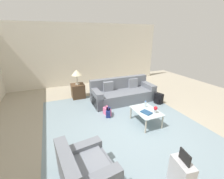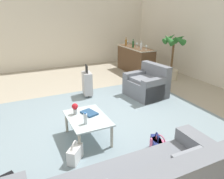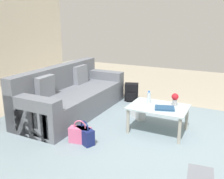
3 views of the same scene
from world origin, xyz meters
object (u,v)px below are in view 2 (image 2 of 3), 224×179
flower_vase (75,108)px  handbag_pink (160,147)px  water_bottle (85,119)px  wine_glass_left_of_centre (137,44)px  potted_palm (172,56)px  wine_glass_right_of_centre (146,47)px  wine_bottle_clear (141,46)px  wine_bottle_amber (126,42)px  handbag_navy (156,145)px  handbag_white (75,154)px  bar_console (135,59)px  coffee_table_book (89,113)px  wine_bottle_green (133,44)px  armchair (148,85)px  wine_glass_leftmost (128,42)px  suitcase_silver (87,83)px  coffee_table (87,120)px

flower_vase → handbag_pink: (1.14, 1.04, -0.43)m
water_bottle → wine_glass_left_of_centre: wine_glass_left_of_centre is taller
potted_palm → wine_glass_right_of_centre: bearing=-141.8°
wine_glass_left_of_centre → wine_bottle_clear: (0.53, -0.16, 0.01)m
wine_bottle_amber → flower_vase: bearing=-39.5°
wine_bottle_clear → handbag_navy: wine_bottle_clear is taller
handbag_navy → handbag_white: (-0.36, -1.26, 0.00)m
bar_console → wine_bottle_amber: (-0.52, -0.12, 0.56)m
bar_console → wine_bottle_clear: (0.53, -0.12, 0.56)m
water_bottle → wine_bottle_clear: bearing=135.8°
coffee_table_book → wine_bottle_green: wine_bottle_green is taller
bar_console → wine_bottle_green: 0.57m
armchair → handbag_white: (1.80, -2.55, -0.17)m
wine_glass_left_of_centre → wine_bottle_green: wine_bottle_green is taller
handbag_navy → wine_glass_leftmost: bearing=155.8°
wine_bottle_green → handbag_navy: (4.34, -2.10, -0.90)m
handbag_navy → handbag_pink: bearing=10.4°
armchair → bar_console: 2.39m
wine_bottle_clear → wine_glass_right_of_centre: bearing=66.9°
armchair → coffee_table_book: 2.41m
water_bottle → wine_bottle_green: bearing=140.2°
wine_glass_leftmost → handbag_navy: 5.49m
flower_vase → suitcase_silver: 1.98m
coffee_table → wine_bottle_green: wine_bottle_green is taller
coffee_table → handbag_pink: 1.31m
handbag_navy → suitcase_silver: bearing=-176.4°
coffee_table_book → armchair: bearing=102.6°
wine_glass_leftmost → water_bottle: bearing=-36.7°
water_bottle → wine_glass_right_of_centre: 4.52m
coffee_table → wine_bottle_amber: wine_bottle_amber is taller
wine_glass_right_of_centre → wine_bottle_amber: bearing=-171.6°
armchair → coffee_table_book: armchair is taller
wine_bottle_green → bar_console: bearing=91.6°
flower_vase → handbag_pink: size_ratio=0.57×
armchair → coffee_table: size_ratio=1.16×
coffee_table → potted_palm: size_ratio=0.60×
handbag_pink → potted_palm: potted_palm is taller
coffee_table → suitcase_silver: bearing=160.7°
coffee_table_book → wine_bottle_amber: bearing=126.2°
flower_vase → wine_bottle_amber: 4.95m
suitcase_silver → potted_palm: 3.04m
water_bottle → wine_glass_left_of_centre: 4.95m
handbag_white → wine_bottle_clear: bearing=135.8°
wine_bottle_green → wine_bottle_amber: bearing=180.0°
coffee_table → wine_glass_right_of_centre: size_ratio=5.94×
handbag_pink → coffee_table_book: bearing=-141.9°
coffee_table_book → flower_vase: 0.27m
coffee_table → wine_bottle_green: (-3.50, 2.98, 0.65)m
handbag_white → potted_palm: bearing=123.3°
coffee_table_book → handbag_white: size_ratio=0.83×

